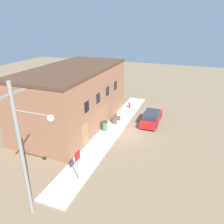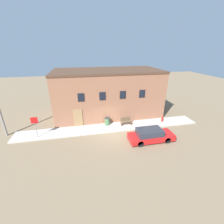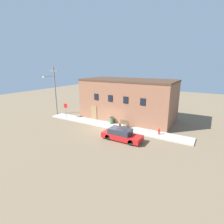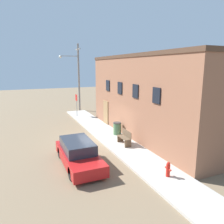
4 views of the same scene
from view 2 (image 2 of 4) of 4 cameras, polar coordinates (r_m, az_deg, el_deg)
ground_plane at (r=16.61m, az=0.33°, el=-7.82°), size 80.00×80.00×0.00m
sidewalk at (r=17.49m, az=-0.42°, el=-5.88°), size 20.88×2.14×0.12m
brick_building at (r=20.36m, az=-1.67°, el=7.38°), size 13.65×6.58×6.04m
fire_hydrant at (r=19.57m, az=18.61°, el=-2.49°), size 0.40×0.19×0.72m
stop_sign at (r=16.69m, az=-27.31°, el=-3.92°), size 0.65×0.06×2.24m
bench at (r=17.82m, az=5.28°, el=-3.59°), size 1.21×0.44×0.94m
trash_bin at (r=17.73m, az=-1.81°, el=-3.52°), size 0.61×0.61×0.94m
parked_car at (r=15.43m, az=14.45°, el=-8.58°), size 4.48×1.68×1.30m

